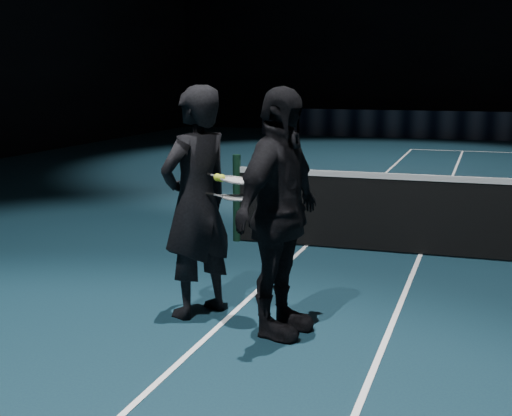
{
  "coord_description": "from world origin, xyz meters",
  "views": [
    {
      "loc": [
        -3.41,
        -8.31,
        2.1
      ],
      "look_at": [
        -5.21,
        -2.85,
        1.01
      ],
      "focal_mm": 50.0,
      "sensor_mm": 36.0,
      "label": 1
    }
  ],
  "objects_px": {
    "tennis_balls": "(220,176)",
    "racket_upper": "(236,180)",
    "racket_lower": "(238,198)",
    "player_b": "(279,213)",
    "player_a": "(196,202)"
  },
  "relations": [
    {
      "from": "tennis_balls",
      "to": "racket_upper",
      "type": "bearing_deg",
      "value": -3.22
    },
    {
      "from": "player_a",
      "to": "player_b",
      "type": "bearing_deg",
      "value": 99.24
    },
    {
      "from": "tennis_balls",
      "to": "racket_lower",
      "type": "bearing_deg",
      "value": -18.26
    },
    {
      "from": "player_b",
      "to": "racket_lower",
      "type": "xyz_separation_m",
      "value": [
        -0.38,
        0.12,
        0.09
      ]
    },
    {
      "from": "player_b",
      "to": "tennis_balls",
      "type": "relative_size",
      "value": 16.7
    },
    {
      "from": "racket_upper",
      "to": "tennis_balls",
      "type": "relative_size",
      "value": 5.67
    },
    {
      "from": "player_a",
      "to": "tennis_balls",
      "type": "height_order",
      "value": "player_a"
    },
    {
      "from": "tennis_balls",
      "to": "player_b",
      "type": "bearing_deg",
      "value": -17.27
    },
    {
      "from": "racket_lower",
      "to": "tennis_balls",
      "type": "distance_m",
      "value": 0.26
    },
    {
      "from": "player_a",
      "to": "tennis_balls",
      "type": "xyz_separation_m",
      "value": [
        0.25,
        -0.07,
        0.25
      ]
    },
    {
      "from": "player_a",
      "to": "player_b",
      "type": "distance_m",
      "value": 0.85
    },
    {
      "from": "player_b",
      "to": "tennis_balls",
      "type": "bearing_deg",
      "value": 84.89
    },
    {
      "from": "racket_lower",
      "to": "tennis_balls",
      "type": "relative_size",
      "value": 5.67
    },
    {
      "from": "racket_lower",
      "to": "tennis_balls",
      "type": "bearing_deg",
      "value": 178.53
    },
    {
      "from": "racket_lower",
      "to": "racket_upper",
      "type": "distance_m",
      "value": 0.15
    }
  ]
}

